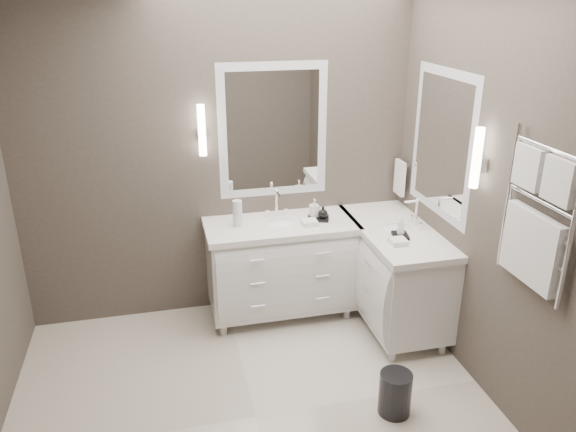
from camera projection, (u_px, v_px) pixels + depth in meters
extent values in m
cube|color=beige|center=(256.00, 418.00, 3.69)|extent=(3.20, 3.00, 0.01)
cube|color=#49423B|center=(219.00, 158.00, 4.54)|extent=(3.20, 0.01, 2.70)
cube|color=#49423B|center=(331.00, 403.00, 1.82)|extent=(3.20, 0.01, 2.70)
cube|color=#49423B|center=(502.00, 205.00, 3.53)|extent=(0.01, 3.00, 2.70)
cube|color=white|center=(281.00, 266.00, 4.72)|extent=(1.20, 0.55, 0.70)
cube|color=white|center=(281.00, 225.00, 4.58)|extent=(1.24, 0.59, 0.05)
ellipsoid|color=white|center=(281.00, 227.00, 4.59)|extent=(0.36, 0.28, 0.12)
cylinder|color=white|center=(276.00, 203.00, 4.68)|extent=(0.02, 0.02, 0.22)
cube|color=white|center=(393.00, 273.00, 4.62)|extent=(0.55, 1.20, 0.70)
cube|color=white|center=(397.00, 231.00, 4.48)|extent=(0.59, 1.24, 0.05)
ellipsoid|color=white|center=(396.00, 233.00, 4.48)|extent=(0.36, 0.28, 0.12)
cylinder|color=white|center=(416.00, 213.00, 4.46)|extent=(0.02, 0.02, 0.22)
cube|color=white|center=(273.00, 131.00, 4.55)|extent=(0.90, 0.02, 1.10)
cube|color=white|center=(273.00, 131.00, 4.55)|extent=(0.77, 0.02, 0.96)
cube|color=white|center=(442.00, 143.00, 4.18)|extent=(0.02, 0.90, 1.10)
cube|color=white|center=(442.00, 143.00, 4.18)|extent=(0.02, 0.90, 0.96)
cube|color=white|center=(202.00, 137.00, 4.37)|extent=(0.05, 0.05, 0.10)
cylinder|color=white|center=(202.00, 130.00, 4.35)|extent=(0.06, 0.06, 0.40)
cube|color=white|center=(476.00, 165.00, 3.64)|extent=(0.05, 0.05, 0.10)
cylinder|color=white|center=(477.00, 158.00, 3.62)|extent=(0.06, 0.06, 0.40)
cylinder|color=white|center=(402.00, 162.00, 4.79)|extent=(0.02, 0.22, 0.02)
cube|color=white|center=(400.00, 178.00, 4.84)|extent=(0.03, 0.17, 0.30)
cylinder|color=white|center=(572.00, 232.00, 2.88)|extent=(0.03, 0.03, 0.90)
cylinder|color=white|center=(509.00, 197.00, 3.37)|extent=(0.03, 0.03, 0.90)
cube|color=white|center=(560.00, 181.00, 2.92)|extent=(0.06, 0.22, 0.24)
cube|color=white|center=(529.00, 167.00, 3.15)|extent=(0.06, 0.22, 0.24)
cube|color=white|center=(531.00, 248.00, 3.20)|extent=(0.06, 0.46, 0.42)
cylinder|color=black|center=(395.00, 393.00, 3.68)|extent=(0.24, 0.24, 0.30)
cube|color=black|center=(318.00, 218.00, 4.63)|extent=(0.20, 0.18, 0.03)
cube|color=black|center=(400.00, 236.00, 4.30)|extent=(0.14, 0.17, 0.02)
cylinder|color=silver|center=(238.00, 213.00, 4.47)|extent=(0.09, 0.09, 0.22)
imported|color=white|center=(314.00, 208.00, 4.61)|extent=(0.07, 0.08, 0.15)
imported|color=black|center=(323.00, 212.00, 4.58)|extent=(0.08, 0.08, 0.10)
imported|color=white|center=(401.00, 225.00, 4.27)|extent=(0.08, 0.08, 0.15)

